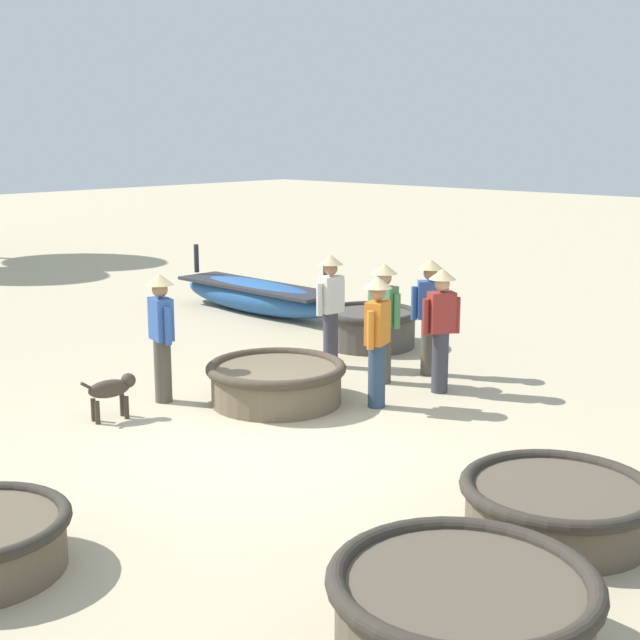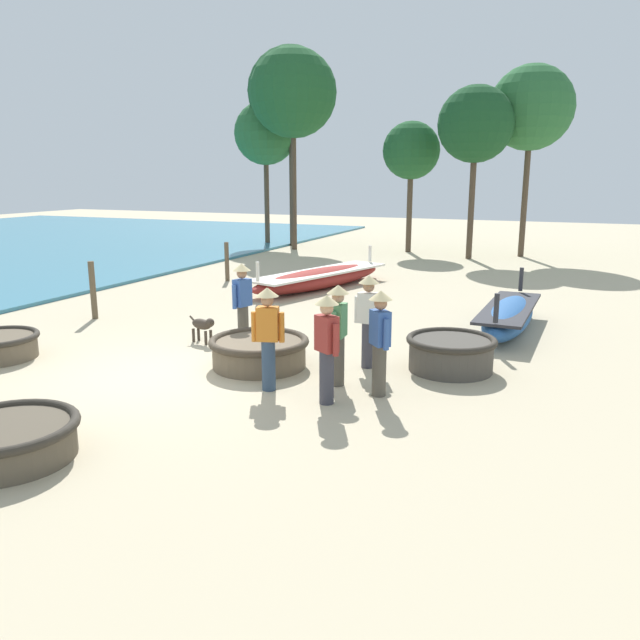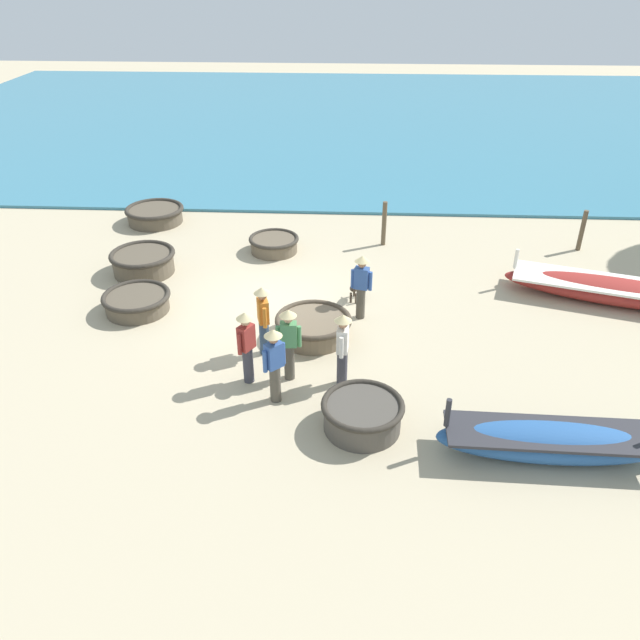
% 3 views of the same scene
% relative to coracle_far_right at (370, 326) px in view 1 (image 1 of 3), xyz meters
% --- Properties ---
extents(ground_plane, '(80.00, 80.00, 0.00)m').
position_rel_coracle_far_right_xyz_m(ground_plane, '(-4.51, -2.15, -0.33)').
color(ground_plane, '#BCAD8C').
extents(coracle_far_right, '(1.58, 1.58, 0.60)m').
position_rel_coracle_far_right_xyz_m(coracle_far_right, '(0.00, 0.00, 0.00)').
color(coracle_far_right, '#4C473F').
rests_on(coracle_far_right, ground).
extents(coracle_front_right, '(1.70, 1.70, 0.48)m').
position_rel_coracle_far_right_xyz_m(coracle_front_right, '(-4.22, -5.63, -0.06)').
color(coracle_front_right, brown).
rests_on(coracle_front_right, ground).
extents(coracle_nearest, '(1.81, 1.81, 0.63)m').
position_rel_coracle_far_right_xyz_m(coracle_nearest, '(-6.37, -6.10, 0.02)').
color(coracle_nearest, brown).
rests_on(coracle_nearest, ground).
extents(coracle_beside_post, '(1.80, 1.80, 0.53)m').
position_rel_coracle_far_right_xyz_m(coracle_beside_post, '(-3.21, -1.12, -0.04)').
color(coracle_beside_post, brown).
rests_on(coracle_beside_post, ground).
extents(long_boat_red_hull, '(1.07, 4.04, 1.16)m').
position_rel_coracle_far_right_xyz_m(long_boat_red_hull, '(0.60, 3.32, 0.01)').
color(long_boat_red_hull, '#285693').
rests_on(long_boat_red_hull, ground).
extents(fisherman_standing_right, '(0.51, 0.36, 1.67)m').
position_rel_coracle_far_right_xyz_m(fisherman_standing_right, '(-2.47, -2.17, 0.63)').
color(fisherman_standing_right, '#2D425B').
rests_on(fisherman_standing_right, ground).
extents(fisherman_hauling, '(0.53, 0.36, 1.67)m').
position_rel_coracle_far_right_xyz_m(fisherman_hauling, '(-1.40, -0.42, 0.63)').
color(fisherman_hauling, '#383842').
rests_on(fisherman_hauling, ground).
extents(fisherman_standing_left, '(0.36, 0.53, 1.67)m').
position_rel_coracle_far_right_xyz_m(fisherman_standing_left, '(-1.54, -1.53, 0.63)').
color(fisherman_standing_left, '#4C473D').
rests_on(fisherman_standing_left, ground).
extents(fisherman_by_coracle, '(0.39, 0.41, 1.67)m').
position_rel_coracle_far_right_xyz_m(fisherman_by_coracle, '(-0.77, -1.74, 0.63)').
color(fisherman_by_coracle, '#4C473D').
rests_on(fisherman_by_coracle, ground).
extents(fisherman_crouching, '(0.36, 0.52, 1.67)m').
position_rel_coracle_far_right_xyz_m(fisherman_crouching, '(-4.17, -0.02, 0.63)').
color(fisherman_crouching, '#4C473D').
rests_on(fisherman_crouching, ground).
extents(fisherman_with_hat, '(0.47, 0.37, 1.67)m').
position_rel_coracle_far_right_xyz_m(fisherman_with_hat, '(-1.39, -2.37, 0.63)').
color(fisherman_with_hat, '#383842').
rests_on(fisherman_with_hat, ground).
extents(dog, '(0.67, 0.32, 0.55)m').
position_rel_coracle_far_right_xyz_m(dog, '(-5.03, -0.16, 0.04)').
color(dog, '#3D3328').
rests_on(dog, ground).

